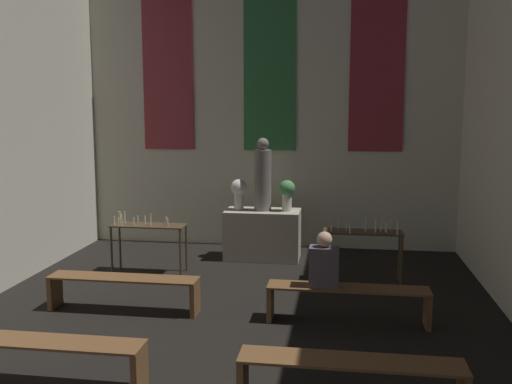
{
  "coord_description": "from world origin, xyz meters",
  "views": [
    {
      "loc": [
        1.3,
        -1.39,
        2.63
      ],
      "look_at": [
        0.0,
        7.44,
        1.29
      ],
      "focal_mm": 40.0,
      "sensor_mm": 36.0,
      "label": 1
    }
  ],
  "objects_px": {
    "altar": "(263,234)",
    "pew_back_right": "(348,297)",
    "flower_vase_left": "(239,191)",
    "flower_vase_right": "(287,192)",
    "candle_rack_right": "(363,239)",
    "pew_second_right": "(350,373)",
    "person_seated": "(324,263)",
    "statue": "(263,177)",
    "pew_second_left": "(43,353)",
    "candle_rack_left": "(148,232)",
    "pew_back_left": "(123,286)"
  },
  "relations": [
    {
      "from": "altar",
      "to": "pew_back_right",
      "type": "relative_size",
      "value": 0.66
    },
    {
      "from": "flower_vase_left",
      "to": "flower_vase_right",
      "type": "distance_m",
      "value": 0.84
    },
    {
      "from": "candle_rack_right",
      "to": "pew_second_right",
      "type": "distance_m",
      "value": 3.78
    },
    {
      "from": "flower_vase_right",
      "to": "person_seated",
      "type": "distance_m",
      "value": 2.97
    },
    {
      "from": "altar",
      "to": "candle_rack_right",
      "type": "xyz_separation_m",
      "value": [
        1.68,
        -1.13,
        0.24
      ]
    },
    {
      "from": "pew_back_right",
      "to": "person_seated",
      "type": "relative_size",
      "value": 2.89
    },
    {
      "from": "statue",
      "to": "flower_vase_left",
      "type": "relative_size",
      "value": 2.34
    },
    {
      "from": "flower_vase_right",
      "to": "pew_second_left",
      "type": "height_order",
      "value": "flower_vase_right"
    },
    {
      "from": "statue",
      "to": "pew_back_right",
      "type": "height_order",
      "value": "statue"
    },
    {
      "from": "candle_rack_left",
      "to": "person_seated",
      "type": "distance_m",
      "value": 3.31
    },
    {
      "from": "pew_second_right",
      "to": "person_seated",
      "type": "distance_m",
      "value": 2.1
    },
    {
      "from": "altar",
      "to": "person_seated",
      "type": "distance_m",
      "value": 3.09
    },
    {
      "from": "candle_rack_right",
      "to": "flower_vase_right",
      "type": "bearing_deg",
      "value": 138.04
    },
    {
      "from": "flower_vase_left",
      "to": "pew_second_left",
      "type": "bearing_deg",
      "value": -101.72
    },
    {
      "from": "flower_vase_left",
      "to": "person_seated",
      "type": "xyz_separation_m",
      "value": [
        1.56,
        -2.85,
        -0.44
      ]
    },
    {
      "from": "candle_rack_left",
      "to": "pew_back_left",
      "type": "xyz_separation_m",
      "value": [
        0.25,
        -1.72,
        -0.34
      ]
    },
    {
      "from": "pew_back_left",
      "to": "pew_back_right",
      "type": "distance_m",
      "value": 2.87
    },
    {
      "from": "candle_rack_left",
      "to": "pew_second_left",
      "type": "height_order",
      "value": "candle_rack_left"
    },
    {
      "from": "statue",
      "to": "pew_second_left",
      "type": "xyz_separation_m",
      "value": [
        -1.44,
        -4.89,
        -1.1
      ]
    },
    {
      "from": "pew_second_right",
      "to": "pew_second_left",
      "type": "bearing_deg",
      "value": 180.0
    },
    {
      "from": "pew_back_left",
      "to": "pew_back_right",
      "type": "relative_size",
      "value": 1.0
    },
    {
      "from": "pew_second_left",
      "to": "pew_second_right",
      "type": "xyz_separation_m",
      "value": [
        2.87,
        0.0,
        0.0
      ]
    },
    {
      "from": "statue",
      "to": "pew_second_left",
      "type": "distance_m",
      "value": 5.21
    },
    {
      "from": "altar",
      "to": "candle_rack_right",
      "type": "height_order",
      "value": "candle_rack_right"
    },
    {
      "from": "flower_vase_right",
      "to": "altar",
      "type": "bearing_deg",
      "value": 180.0
    },
    {
      "from": "pew_back_left",
      "to": "candle_rack_right",
      "type": "bearing_deg",
      "value": 28.85
    },
    {
      "from": "flower_vase_right",
      "to": "pew_back_right",
      "type": "height_order",
      "value": "flower_vase_right"
    },
    {
      "from": "statue",
      "to": "pew_back_left",
      "type": "xyz_separation_m",
      "value": [
        -1.44,
        -2.85,
        -1.1
      ]
    },
    {
      "from": "statue",
      "to": "person_seated",
      "type": "distance_m",
      "value": 3.14
    },
    {
      "from": "candle_rack_left",
      "to": "pew_back_left",
      "type": "relative_size",
      "value": 0.6
    },
    {
      "from": "statue",
      "to": "person_seated",
      "type": "bearing_deg",
      "value": -68.17
    },
    {
      "from": "flower_vase_left",
      "to": "pew_second_left",
      "type": "distance_m",
      "value": 5.07
    },
    {
      "from": "flower_vase_left",
      "to": "pew_back_right",
      "type": "distance_m",
      "value": 3.5
    },
    {
      "from": "altar",
      "to": "pew_second_right",
      "type": "distance_m",
      "value": 5.1
    },
    {
      "from": "pew_back_right",
      "to": "person_seated",
      "type": "height_order",
      "value": "person_seated"
    },
    {
      "from": "pew_back_right",
      "to": "pew_second_right",
      "type": "bearing_deg",
      "value": -90.0
    },
    {
      "from": "pew_second_right",
      "to": "person_seated",
      "type": "xyz_separation_m",
      "value": [
        -0.29,
        2.04,
        0.42
      ]
    },
    {
      "from": "altar",
      "to": "flower_vase_right",
      "type": "xyz_separation_m",
      "value": [
        0.42,
        0.0,
        0.76
      ]
    },
    {
      "from": "flower_vase_left",
      "to": "candle_rack_left",
      "type": "xyz_separation_m",
      "value": [
        -1.27,
        -1.13,
        -0.51
      ]
    },
    {
      "from": "flower_vase_left",
      "to": "candle_rack_right",
      "type": "height_order",
      "value": "flower_vase_left"
    },
    {
      "from": "altar",
      "to": "person_seated",
      "type": "height_order",
      "value": "person_seated"
    },
    {
      "from": "candle_rack_right",
      "to": "pew_second_right",
      "type": "xyz_separation_m",
      "value": [
        -0.25,
        -3.76,
        -0.34
      ]
    },
    {
      "from": "pew_second_left",
      "to": "pew_second_right",
      "type": "height_order",
      "value": "same"
    },
    {
      "from": "pew_back_left",
      "to": "candle_rack_left",
      "type": "bearing_deg",
      "value": 98.34
    },
    {
      "from": "flower_vase_right",
      "to": "statue",
      "type": "bearing_deg",
      "value": 180.0
    },
    {
      "from": "flower_vase_left",
      "to": "candle_rack_left",
      "type": "relative_size",
      "value": 0.45
    },
    {
      "from": "pew_second_right",
      "to": "pew_back_right",
      "type": "bearing_deg",
      "value": 90.0
    },
    {
      "from": "altar",
      "to": "flower_vase_left",
      "type": "distance_m",
      "value": 0.87
    },
    {
      "from": "statue",
      "to": "pew_second_right",
      "type": "height_order",
      "value": "statue"
    },
    {
      "from": "candle_rack_left",
      "to": "pew_second_right",
      "type": "height_order",
      "value": "candle_rack_left"
    }
  ]
}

